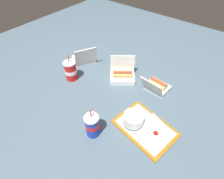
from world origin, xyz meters
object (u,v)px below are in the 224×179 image
(ketchup_cup, at_px, (155,134))
(clamshell_hotdog_right, at_px, (122,75))
(clamshell_hotdog_corner, at_px, (157,86))
(food_tray, at_px, (145,128))
(plastic_fork, at_px, (144,140))
(soda_cup_left, at_px, (71,71))
(soda_cup_front, at_px, (92,125))
(cake_container, at_px, (133,119))
(clamshell_sandwich_center, at_px, (84,57))

(ketchup_cup, bearing_deg, clamshell_hotdog_right, -33.20)
(clamshell_hotdog_corner, bearing_deg, clamshell_hotdog_right, 11.46)
(food_tray, bearing_deg, plastic_fork, 116.72)
(food_tray, relative_size, clamshell_hotdog_right, 1.61)
(food_tray, bearing_deg, clamshell_hotdog_corner, -72.38)
(food_tray, distance_m, clamshell_hotdog_right, 0.50)
(clamshell_hotdog_right, relative_size, soda_cup_left, 1.13)
(ketchup_cup, distance_m, soda_cup_front, 0.39)
(clamshell_hotdog_corner, bearing_deg, plastic_fork, 109.43)
(food_tray, distance_m, soda_cup_front, 0.34)
(plastic_fork, xyz_separation_m, clamshell_hotdog_right, (0.44, -0.38, 0.03))
(clamshell_hotdog_right, relative_size, clamshell_hotdog_corner, 1.19)
(food_tray, relative_size, clamshell_hotdog_corner, 1.92)
(food_tray, bearing_deg, ketchup_cup, 171.08)
(cake_container, distance_m, plastic_fork, 0.14)
(plastic_fork, relative_size, soda_cup_left, 0.49)
(clamshell_sandwich_center, bearing_deg, clamshell_hotdog_corner, -173.69)
(plastic_fork, xyz_separation_m, soda_cup_front, (0.28, 0.15, 0.07))
(clamshell_hotdog_corner, bearing_deg, clamshell_sandwich_center, 6.31)
(cake_container, height_order, soda_cup_left, soda_cup_left)
(cake_container, bearing_deg, clamshell_hotdog_right, -45.02)
(ketchup_cup, xyz_separation_m, clamshell_sandwich_center, (0.90, -0.29, 0.02))
(food_tray, distance_m, plastic_fork, 0.09)
(plastic_fork, xyz_separation_m, clamshell_sandwich_center, (0.86, -0.36, 0.03))
(clamshell_hotdog_right, bearing_deg, clamshell_sandwich_center, 2.77)
(cake_container, xyz_separation_m, clamshell_sandwich_center, (0.74, -0.30, -0.00))
(cake_container, relative_size, ketchup_cup, 3.33)
(ketchup_cup, bearing_deg, clamshell_sandwich_center, -17.92)
(ketchup_cup, relative_size, clamshell_sandwich_center, 0.16)
(clamshell_sandwich_center, bearing_deg, cake_container, 158.19)
(soda_cup_left, distance_m, soda_cup_front, 0.56)
(plastic_fork, distance_m, clamshell_sandwich_center, 0.93)
(clamshell_hotdog_corner, relative_size, soda_cup_left, 0.95)
(cake_container, xyz_separation_m, soda_cup_left, (0.65, -0.06, 0.03))
(plastic_fork, distance_m, soda_cup_front, 0.32)
(food_tray, distance_m, ketchup_cup, 0.08)
(ketchup_cup, relative_size, clamshell_hotdog_right, 0.16)
(ketchup_cup, distance_m, clamshell_sandwich_center, 0.94)
(plastic_fork, xyz_separation_m, clamshell_hotdog_corner, (0.15, -0.44, 0.02))
(food_tray, distance_m, soda_cup_left, 0.74)
(clamshell_sandwich_center, relative_size, clamshell_hotdog_corner, 1.19)
(clamshell_hotdog_right, height_order, clamshell_sandwich_center, clamshell_hotdog_right)
(ketchup_cup, height_order, plastic_fork, ketchup_cup)
(soda_cup_front, bearing_deg, plastic_fork, -152.24)
(clamshell_sandwich_center, height_order, soda_cup_front, soda_cup_front)
(ketchup_cup, height_order, clamshell_sandwich_center, clamshell_sandwich_center)
(plastic_fork, bearing_deg, ketchup_cup, -74.30)
(ketchup_cup, xyz_separation_m, clamshell_hotdog_right, (0.47, -0.31, 0.01))
(cake_container, height_order, plastic_fork, cake_container)
(ketchup_cup, distance_m, soda_cup_left, 0.81)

